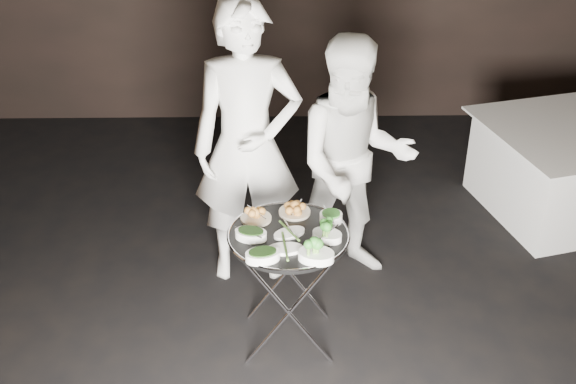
{
  "coord_description": "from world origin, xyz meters",
  "views": [
    {
      "loc": [
        -0.07,
        -3.07,
        2.99
      ],
      "look_at": [
        -0.01,
        0.4,
        0.95
      ],
      "focal_mm": 45.0,
      "sensor_mm": 36.0,
      "label": 1
    }
  ],
  "objects_px": {
    "serving_tray": "(288,236)",
    "dining_table": "(566,170)",
    "tray_stand": "(288,284)",
    "waiter_right": "(353,163)",
    "waiter_left": "(247,147)"
  },
  "relations": [
    {
      "from": "tray_stand",
      "to": "waiter_left",
      "type": "relative_size",
      "value": 0.4
    },
    {
      "from": "waiter_left",
      "to": "dining_table",
      "type": "relative_size",
      "value": 1.56
    },
    {
      "from": "serving_tray",
      "to": "waiter_right",
      "type": "xyz_separation_m",
      "value": [
        0.43,
        0.71,
        0.07
      ]
    },
    {
      "from": "waiter_right",
      "to": "serving_tray",
      "type": "bearing_deg",
      "value": -125.32
    },
    {
      "from": "tray_stand",
      "to": "serving_tray",
      "type": "relative_size",
      "value": 1.1
    },
    {
      "from": "serving_tray",
      "to": "dining_table",
      "type": "xyz_separation_m",
      "value": [
        2.15,
        1.47,
        -0.41
      ]
    },
    {
      "from": "waiter_right",
      "to": "dining_table",
      "type": "distance_m",
      "value": 1.94
    },
    {
      "from": "dining_table",
      "to": "serving_tray",
      "type": "bearing_deg",
      "value": -145.62
    },
    {
      "from": "dining_table",
      "to": "tray_stand",
      "type": "bearing_deg",
      "value": -145.62
    },
    {
      "from": "tray_stand",
      "to": "serving_tray",
      "type": "height_order",
      "value": "serving_tray"
    },
    {
      "from": "serving_tray",
      "to": "dining_table",
      "type": "distance_m",
      "value": 2.63
    },
    {
      "from": "tray_stand",
      "to": "serving_tray",
      "type": "distance_m",
      "value": 0.34
    },
    {
      "from": "waiter_right",
      "to": "dining_table",
      "type": "height_order",
      "value": "waiter_right"
    },
    {
      "from": "serving_tray",
      "to": "dining_table",
      "type": "height_order",
      "value": "serving_tray"
    },
    {
      "from": "waiter_right",
      "to": "dining_table",
      "type": "xyz_separation_m",
      "value": [
        1.72,
        0.75,
        -0.48
      ]
    }
  ]
}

